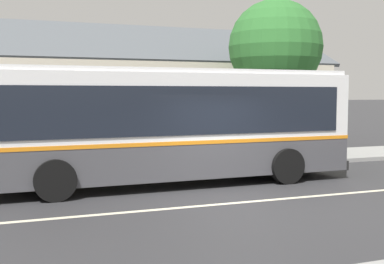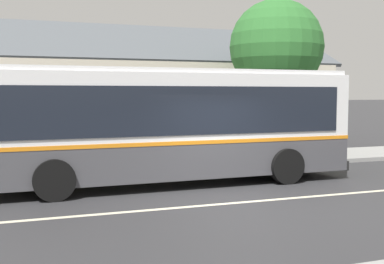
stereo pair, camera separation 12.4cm
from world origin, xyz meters
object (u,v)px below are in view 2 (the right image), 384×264
at_px(transit_bus, 160,123).
at_px(street_tree_primary, 276,47).
at_px(bus_stop_sign, 317,118).
at_px(bench_down_street, 36,156).

distance_m(transit_bus, street_tree_primary, 7.63).
distance_m(street_tree_primary, bus_stop_sign, 3.39).
distance_m(transit_bus, bus_stop_sign, 6.87).
bearing_deg(bench_down_street, bus_stop_sign, -4.00).
relative_size(bench_down_street, street_tree_primary, 0.27).
relative_size(transit_bus, bus_stop_sign, 4.53).
bearing_deg(street_tree_primary, bus_stop_sign, -72.10).
bearing_deg(bus_stop_sign, street_tree_primary, 107.90).
height_order(bench_down_street, street_tree_primary, street_tree_primary).
height_order(transit_bus, bus_stop_sign, transit_bus).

